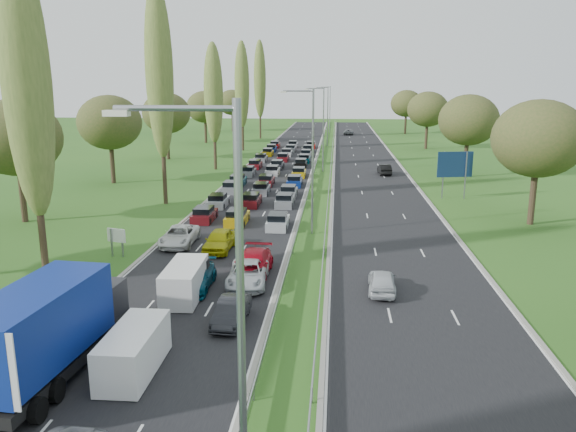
% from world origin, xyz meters
% --- Properties ---
extents(ground, '(260.00, 260.00, 0.00)m').
position_xyz_m(ground, '(4.50, 80.00, 0.00)').
color(ground, '#27561A').
rests_on(ground, ground).
extents(near_carriageway, '(10.50, 215.00, 0.04)m').
position_xyz_m(near_carriageway, '(-2.25, 82.50, 0.00)').
color(near_carriageway, black).
rests_on(near_carriageway, ground).
extents(far_carriageway, '(10.50, 215.00, 0.04)m').
position_xyz_m(far_carriageway, '(11.25, 82.50, 0.00)').
color(far_carriageway, black).
rests_on(far_carriageway, ground).
extents(central_reservation, '(2.36, 215.00, 0.32)m').
position_xyz_m(central_reservation, '(4.50, 82.50, 0.55)').
color(central_reservation, gray).
rests_on(central_reservation, ground).
extents(lamp_columns, '(0.18, 140.18, 12.00)m').
position_xyz_m(lamp_columns, '(4.50, 78.00, 6.00)').
color(lamp_columns, gray).
rests_on(lamp_columns, ground).
extents(poplar_row, '(2.80, 127.80, 22.44)m').
position_xyz_m(poplar_row, '(-11.50, 68.17, 12.39)').
color(poplar_row, '#2D2116').
rests_on(poplar_row, ground).
extents(woodland_left, '(8.00, 166.00, 11.10)m').
position_xyz_m(woodland_left, '(-22.00, 62.63, 7.68)').
color(woodland_left, '#2D2116').
rests_on(woodland_left, ground).
extents(woodland_right, '(8.00, 153.00, 11.10)m').
position_xyz_m(woodland_right, '(24.00, 66.67, 7.68)').
color(woodland_right, '#2D2116').
rests_on(woodland_right, ground).
extents(traffic_queue_fill, '(9.07, 69.44, 0.80)m').
position_xyz_m(traffic_queue_fill, '(-2.27, 77.44, 0.44)').
color(traffic_queue_fill, '#590F14').
rests_on(traffic_queue_fill, ground).
extents(near_car_2, '(2.51, 5.25, 1.45)m').
position_xyz_m(near_car_2, '(-5.71, 38.64, 0.74)').
color(near_car_2, silver).
rests_on(near_car_2, near_carriageway).
extents(near_car_7, '(2.06, 4.88, 1.41)m').
position_xyz_m(near_car_7, '(-2.03, 29.14, 0.72)').
color(near_car_7, '#053D51').
rests_on(near_car_7, near_carriageway).
extents(near_car_8, '(2.03, 4.76, 1.60)m').
position_xyz_m(near_car_8, '(-2.25, 37.32, 0.82)').
color(near_car_8, '#AAAB0B').
rests_on(near_car_8, near_carriageway).
extents(near_car_9, '(1.61, 4.06, 1.31)m').
position_xyz_m(near_car_9, '(1.10, 24.28, 0.68)').
color(near_car_9, black).
rests_on(near_car_9, near_carriageway).
extents(near_car_10, '(2.63, 5.27, 1.43)m').
position_xyz_m(near_car_10, '(1.04, 30.15, 0.74)').
color(near_car_10, '#B7BDC2').
rests_on(near_car_10, near_carriageway).
extents(near_car_11, '(2.36, 5.52, 1.59)m').
position_xyz_m(near_car_11, '(1.11, 31.82, 0.81)').
color(near_car_11, '#A40A19').
rests_on(near_car_11, near_carriageway).
extents(near_car_12, '(1.70, 4.13, 1.40)m').
position_xyz_m(near_car_12, '(1.21, 33.14, 0.72)').
color(near_car_12, silver).
rests_on(near_car_12, near_carriageway).
extents(far_car_0, '(1.82, 4.11, 1.37)m').
position_xyz_m(far_car_0, '(9.34, 29.59, 0.71)').
color(far_car_0, silver).
rests_on(far_car_0, far_carriageway).
extents(far_car_1, '(1.82, 4.49, 1.45)m').
position_xyz_m(far_car_1, '(13.18, 76.03, 0.75)').
color(far_car_1, black).
rests_on(far_car_1, far_carriageway).
extents(far_car_2, '(2.59, 5.09, 1.38)m').
position_xyz_m(far_car_2, '(9.40, 141.19, 0.71)').
color(far_car_2, gray).
rests_on(far_car_2, far_carriageway).
extents(blue_lorry, '(2.77, 9.98, 4.21)m').
position_xyz_m(blue_lorry, '(-5.55, 18.33, 2.17)').
color(blue_lorry, black).
rests_on(blue_lorry, near_carriageway).
extents(white_van_front, '(1.92, 4.89, 1.96)m').
position_xyz_m(white_van_front, '(-2.16, 19.03, 1.01)').
color(white_van_front, white).
rests_on(white_van_front, near_carriageway).
extents(white_van_rear, '(1.95, 4.96, 1.99)m').
position_xyz_m(white_van_rear, '(-2.30, 27.85, 1.02)').
color(white_van_rear, silver).
rests_on(white_van_rear, near_carriageway).
extents(info_sign, '(1.47, 0.49, 2.10)m').
position_xyz_m(info_sign, '(-9.40, 35.25, 1.37)').
color(info_sign, gray).
rests_on(info_sign, ground).
extents(direction_sign, '(3.94, 0.91, 5.20)m').
position_xyz_m(direction_sign, '(19.40, 59.43, 3.57)').
color(direction_sign, gray).
rests_on(direction_sign, ground).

